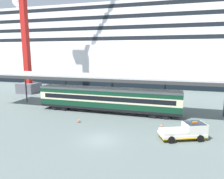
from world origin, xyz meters
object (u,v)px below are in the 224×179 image
service_truck (187,131)px  cruise_ship (108,48)px  train_carriage (107,99)px  traffic_cone_mid (79,120)px  traffic_cone_near (162,126)px  dockside_crane (26,24)px

service_truck → cruise_ship: bearing=117.3°
train_carriage → traffic_cone_mid: (-2.44, -5.82, -2.00)m
train_carriage → traffic_cone_near: 10.49m
train_carriage → traffic_cone_near: bearing=-29.4°
service_truck → dockside_crane: dockside_crane is taller
traffic_cone_near → cruise_ship: bearing=115.6°
train_carriage → dockside_crane: 29.60m
service_truck → traffic_cone_mid: bearing=172.6°
train_carriage → dockside_crane: size_ratio=0.43×
traffic_cone_near → service_truck: bearing=-42.2°
cruise_ship → traffic_cone_mid: cruise_ship is taller
cruise_ship → traffic_cone_mid: bearing=-78.4°
cruise_ship → dockside_crane: dockside_crane is taller
train_carriage → service_truck: train_carriage is taller
train_carriage → traffic_cone_near: train_carriage is taller
service_truck → traffic_cone_mid: size_ratio=8.83×
cruise_ship → train_carriage: bearing=-73.1°
cruise_ship → traffic_cone_near: 48.17m
service_truck → traffic_cone_mid: (-14.28, 1.84, -0.68)m
cruise_ship → dockside_crane: size_ratio=2.29×
traffic_cone_near → traffic_cone_mid: traffic_cone_near is taller
traffic_cone_mid → dockside_crane: (-21.00, 17.02, 16.18)m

